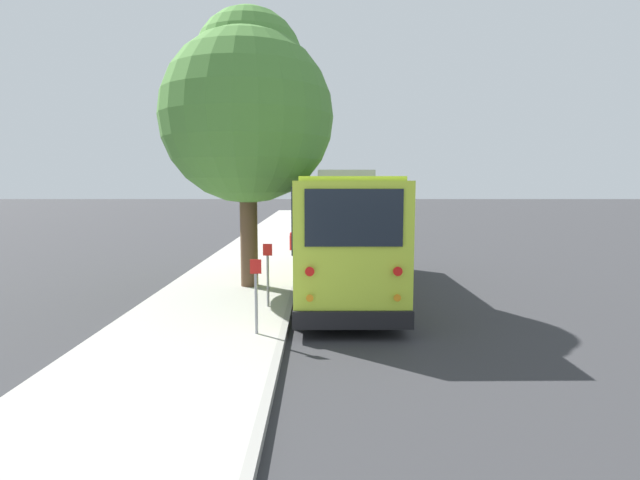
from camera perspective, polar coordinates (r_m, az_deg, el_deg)
The scene contains 10 objects.
ground_plane at distance 13.39m, azimuth 3.65°, elevation -6.83°, with size 160.00×160.00×0.00m, color #333335.
sidewalk_slab at distance 13.60m, azimuth -11.15°, elevation -6.41°, with size 80.00×3.62×0.15m, color #A3A099.
curb_strip at distance 13.37m, azimuth -3.16°, elevation -6.52°, with size 80.00×0.14×0.15m, color gray.
shuttle_bus at distance 14.25m, azimuth 2.41°, elevation 1.39°, with size 9.56×2.70×3.40m.
parked_sedan_black at distance 25.83m, azimuth 0.41°, elevation 1.05°, with size 4.38×1.75×1.30m.
parked_sedan_navy at distance 31.22m, azimuth 0.95°, elevation 2.00°, with size 4.26×1.81×1.29m.
street_tree at distance 14.56m, azimuth -8.29°, elevation 14.95°, with size 4.79×4.79×7.89m.
sign_post_near at distance 9.86m, azimuth -7.31°, elevation -6.32°, with size 0.06×0.22×1.48m.
sign_post_far at distance 11.97m, azimuth -5.98°, elevation -3.92°, with size 0.06×0.22×1.51m.
fire_hydrant at distance 21.86m, azimuth -3.21°, elevation -0.11°, with size 0.22×0.22×0.81m.
Camera 1 is at (-13.00, 0.83, 3.11)m, focal length 28.00 mm.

